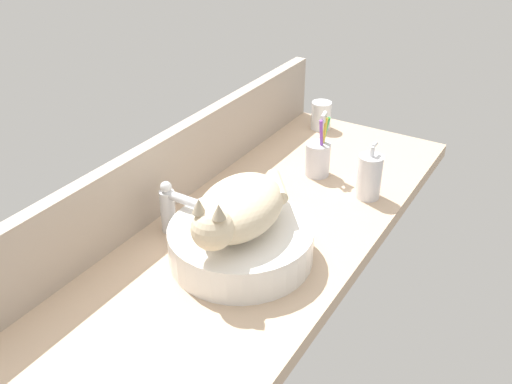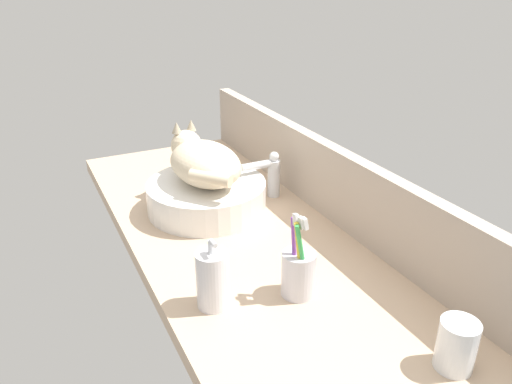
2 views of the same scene
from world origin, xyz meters
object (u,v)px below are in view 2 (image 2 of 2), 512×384
Objects in this scene: cat at (203,161)px; sink_basin at (207,196)px; faucet at (270,173)px; soap_dispenser at (212,279)px; water_glass at (456,348)px; toothbrush_cup at (298,272)px.

sink_basin is at bearing 8.43° from cat.
soap_dispenser is (40.02, -33.93, -1.17)cm from faucet.
faucet is at bearing 176.95° from water_glass.
soap_dispenser reaches higher than sink_basin.
faucet reaches higher than water_glass.
faucet is at bearing 139.71° from soap_dispenser.
toothbrush_cup is (44.30, -16.96, -2.00)cm from faucet.
soap_dispenser is (40.19, -14.36, 2.07)cm from sink_basin.
cat is at bearing -171.57° from sink_basin.
cat is at bearing 161.18° from soap_dispenser.
soap_dispenser is 45.05cm from water_glass.
sink_basin is 19.84cm from faucet.
cat is 46.70cm from toothbrush_cup.
water_glass is (73.71, 15.65, -0.12)cm from sink_basin.
faucet is 47.48cm from toothbrush_cup.
cat is at bearing -94.40° from faucet.
sink_basin is at bearing 160.34° from soap_dispenser.
cat reaches higher than sink_basin.
sink_basin is 44.56cm from toothbrush_cup.
soap_dispenser reaches higher than faucet.
soap_dispenser is at bearing -104.16° from toothbrush_cup.
toothbrush_cup is at bearing 75.84° from soap_dispenser.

